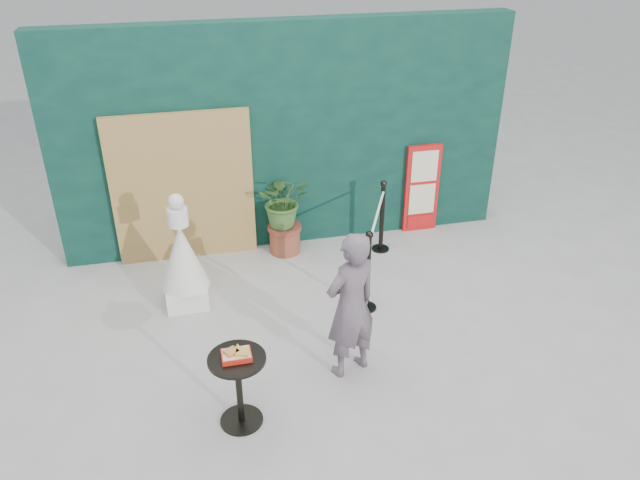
# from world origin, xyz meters

# --- Properties ---
(ground) EXTENTS (60.00, 60.00, 0.00)m
(ground) POSITION_xyz_m (0.00, 0.00, 0.00)
(ground) COLOR #ADAAA5
(ground) RESTS_ON ground
(back_wall) EXTENTS (6.00, 0.30, 3.00)m
(back_wall) POSITION_xyz_m (0.00, 3.15, 1.50)
(back_wall) COLOR #092A27
(back_wall) RESTS_ON ground
(bamboo_fence) EXTENTS (1.80, 0.08, 2.00)m
(bamboo_fence) POSITION_xyz_m (-1.40, 2.94, 1.00)
(bamboo_fence) COLOR tan
(bamboo_fence) RESTS_ON ground
(woman) EXTENTS (0.68, 0.57, 1.59)m
(woman) POSITION_xyz_m (0.07, 0.20, 0.80)
(woman) COLOR #665863
(woman) RESTS_ON ground
(menu_board) EXTENTS (0.50, 0.07, 1.30)m
(menu_board) POSITION_xyz_m (1.90, 2.95, 0.65)
(menu_board) COLOR red
(menu_board) RESTS_ON ground
(statue) EXTENTS (0.56, 0.56, 1.44)m
(statue) POSITION_xyz_m (-1.49, 1.80, 0.59)
(statue) COLOR white
(statue) RESTS_ON ground
(cafe_table) EXTENTS (0.52, 0.52, 0.75)m
(cafe_table) POSITION_xyz_m (-1.10, -0.27, 0.50)
(cafe_table) COLOR black
(cafe_table) RESTS_ON ground
(food_basket) EXTENTS (0.26, 0.19, 0.11)m
(food_basket) POSITION_xyz_m (-1.09, -0.27, 0.79)
(food_basket) COLOR red
(food_basket) RESTS_ON cafe_table
(planter) EXTENTS (0.68, 0.59, 1.16)m
(planter) POSITION_xyz_m (-0.13, 2.76, 0.67)
(planter) COLOR brown
(planter) RESTS_ON ground
(stanchion_barrier) EXTENTS (0.84, 1.54, 1.03)m
(stanchion_barrier) POSITION_xyz_m (0.87, 1.86, 0.49)
(stanchion_barrier) COLOR black
(stanchion_barrier) RESTS_ON ground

